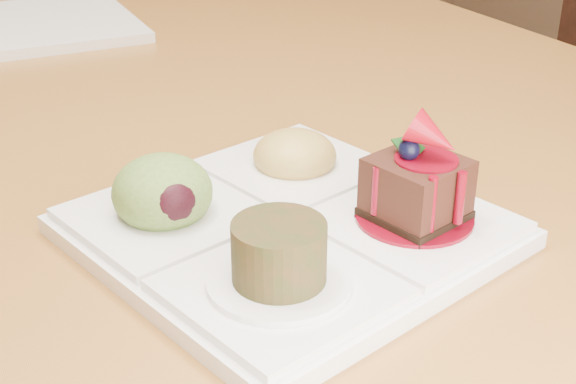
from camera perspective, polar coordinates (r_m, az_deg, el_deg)
name	(u,v)px	position (r m, az deg, el deg)	size (l,w,h in m)	color
dining_table	(60,67)	(1.12, -15.93, 8.55)	(1.00, 1.80, 0.75)	#9C6428
sampler_plate	(283,213)	(0.52, -0.37, -1.53)	(0.28, 0.28, 0.09)	white
second_plate	(33,25)	(1.05, -17.67, 11.24)	(0.24, 0.24, 0.01)	white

